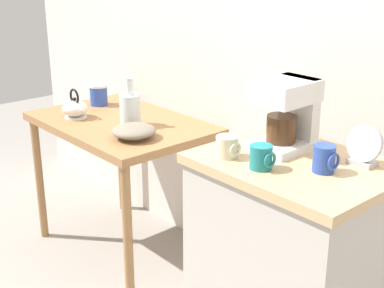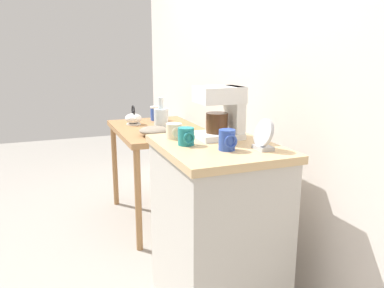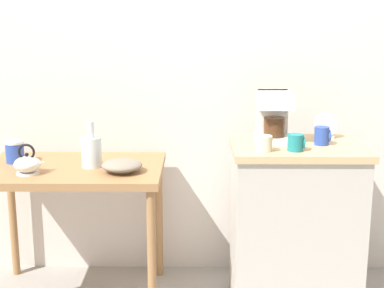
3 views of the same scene
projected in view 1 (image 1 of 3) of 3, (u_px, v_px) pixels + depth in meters
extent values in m
cube|color=#9E7044|center=(121.00, 124.00, 2.82)|extent=(0.95, 0.63, 0.04)
cylinder|color=#9E7044|center=(39.00, 180.00, 3.08)|extent=(0.04, 0.04, 0.71)
cylinder|color=#9E7044|center=(128.00, 237.00, 2.47)|extent=(0.04, 0.04, 0.71)
cylinder|color=#9E7044|center=(121.00, 157.00, 3.42)|extent=(0.04, 0.04, 0.71)
cylinder|color=#9E7044|center=(216.00, 202.00, 2.81)|extent=(0.04, 0.04, 0.71)
cube|color=#BCB7AD|center=(288.00, 274.00, 2.06)|extent=(0.64, 0.50, 0.85)
cube|color=tan|center=(296.00, 166.00, 1.91)|extent=(0.67, 0.53, 0.04)
cylinder|color=gray|center=(134.00, 137.00, 2.55)|extent=(0.09, 0.09, 0.01)
ellipsoid|color=gray|center=(134.00, 131.00, 2.54)|extent=(0.21, 0.21, 0.06)
cylinder|color=white|center=(76.00, 117.00, 2.85)|extent=(0.11, 0.11, 0.01)
ellipsoid|color=white|center=(75.00, 108.00, 2.84)|extent=(0.13, 0.13, 0.08)
cone|color=white|center=(81.00, 110.00, 2.79)|extent=(0.07, 0.03, 0.05)
sphere|color=black|center=(75.00, 99.00, 2.82)|extent=(0.02, 0.02, 0.02)
torus|color=black|center=(74.00, 97.00, 2.82)|extent=(0.09, 0.01, 0.09)
cylinder|color=silver|center=(130.00, 110.00, 2.71)|extent=(0.11, 0.11, 0.16)
cylinder|color=silver|center=(129.00, 86.00, 2.67)|extent=(0.04, 0.04, 0.08)
cylinder|color=#2D4CAD|center=(99.00, 96.00, 3.07)|extent=(0.10, 0.10, 0.10)
cylinder|color=white|center=(98.00, 86.00, 3.05)|extent=(0.10, 0.10, 0.01)
cube|color=white|center=(282.00, 145.00, 2.02)|extent=(0.18, 0.22, 0.03)
cube|color=white|center=(299.00, 111.00, 2.03)|extent=(0.16, 0.05, 0.26)
cube|color=white|center=(285.00, 91.00, 1.95)|extent=(0.18, 0.22, 0.08)
cylinder|color=#4C2D19|center=(281.00, 129.00, 1.99)|extent=(0.11, 0.11, 0.10)
cylinder|color=#2D4CAD|center=(324.00, 159.00, 1.80)|extent=(0.07, 0.07, 0.09)
torus|color=#2D4CAD|center=(334.00, 162.00, 1.77)|extent=(0.01, 0.06, 0.06)
cylinder|color=beige|center=(227.00, 147.00, 1.93)|extent=(0.08, 0.08, 0.08)
torus|color=beige|center=(236.00, 150.00, 1.90)|extent=(0.01, 0.05, 0.05)
cylinder|color=teal|center=(261.00, 157.00, 1.83)|extent=(0.08, 0.08, 0.08)
torus|color=teal|center=(270.00, 160.00, 1.80)|extent=(0.01, 0.06, 0.06)
cube|color=#B2B5BA|center=(362.00, 162.00, 1.87)|extent=(0.09, 0.06, 0.02)
cylinder|color=#B2B5BA|center=(364.00, 144.00, 1.85)|extent=(0.13, 0.06, 0.13)
cylinder|color=black|center=(364.00, 144.00, 1.85)|extent=(0.11, 0.04, 0.11)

